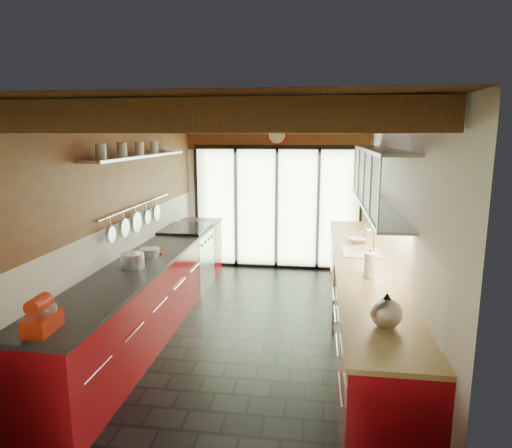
# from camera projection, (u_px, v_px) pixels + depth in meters

# --- Properties ---
(ground) EXTENTS (5.50, 5.50, 0.00)m
(ground) POSITION_uv_depth(u_px,v_px,m) (255.00, 330.00, 5.59)
(ground) COLOR black
(ground) RESTS_ON ground
(room_shell) EXTENTS (5.50, 5.50, 5.50)m
(room_shell) POSITION_uv_depth(u_px,v_px,m) (255.00, 197.00, 5.27)
(room_shell) COLOR silver
(room_shell) RESTS_ON ground
(ceiling_beams) EXTENTS (3.14, 5.06, 4.90)m
(ceiling_beams) POSITION_uv_depth(u_px,v_px,m) (259.00, 126.00, 5.48)
(ceiling_beams) COLOR #593316
(ceiling_beams) RESTS_ON ground
(glass_door) EXTENTS (2.95, 0.10, 2.90)m
(glass_door) POSITION_uv_depth(u_px,v_px,m) (277.00, 175.00, 7.88)
(glass_door) COLOR #C6EAAD
(glass_door) RESTS_ON ground
(left_counter) EXTENTS (0.68, 5.00, 0.92)m
(left_counter) POSITION_uv_depth(u_px,v_px,m) (153.00, 290.00, 5.67)
(left_counter) COLOR maroon
(left_counter) RESTS_ON ground
(range_stove) EXTENTS (0.66, 0.90, 0.97)m
(range_stove) POSITION_uv_depth(u_px,v_px,m) (187.00, 258.00, 7.08)
(range_stove) COLOR silver
(range_stove) RESTS_ON ground
(right_counter) EXTENTS (0.68, 5.00, 0.92)m
(right_counter) POSITION_uv_depth(u_px,v_px,m) (362.00, 300.00, 5.33)
(right_counter) COLOR maroon
(right_counter) RESTS_ON ground
(sink_assembly) EXTENTS (0.45, 0.52, 0.43)m
(sink_assembly) POSITION_uv_depth(u_px,v_px,m) (363.00, 250.00, 5.61)
(sink_assembly) COLOR silver
(sink_assembly) RESTS_ON right_counter
(upper_cabinets_right) EXTENTS (0.34, 3.00, 3.00)m
(upper_cabinets_right) POSITION_uv_depth(u_px,v_px,m) (379.00, 179.00, 5.32)
(upper_cabinets_right) COLOR silver
(upper_cabinets_right) RESTS_ON ground
(left_wall_fixtures) EXTENTS (0.28, 2.60, 0.96)m
(left_wall_fixtures) POSITION_uv_depth(u_px,v_px,m) (139.00, 177.00, 5.61)
(left_wall_fixtures) COLOR silver
(left_wall_fixtures) RESTS_ON ground
(stand_mixer) EXTENTS (0.20, 0.32, 0.28)m
(stand_mixer) POSITION_uv_depth(u_px,v_px,m) (43.00, 317.00, 3.38)
(stand_mixer) COLOR red
(stand_mixer) RESTS_ON left_counter
(pot_large) EXTENTS (0.32, 0.32, 0.16)m
(pot_large) POSITION_uv_depth(u_px,v_px,m) (133.00, 260.00, 5.00)
(pot_large) COLOR silver
(pot_large) RESTS_ON left_counter
(pot_small) EXTENTS (0.27, 0.27, 0.09)m
(pot_small) POSITION_uv_depth(u_px,v_px,m) (150.00, 252.00, 5.49)
(pot_small) COLOR silver
(pot_small) RESTS_ON left_counter
(cutting_board) EXTENTS (0.28, 0.34, 0.03)m
(cutting_board) POSITION_uv_depth(u_px,v_px,m) (155.00, 251.00, 5.66)
(cutting_board) COLOR brown
(cutting_board) RESTS_ON left_counter
(kettle) EXTENTS (0.29, 0.32, 0.28)m
(kettle) POSITION_uv_depth(u_px,v_px,m) (386.00, 311.00, 3.45)
(kettle) COLOR silver
(kettle) RESTS_ON right_counter
(paper_towel) EXTENTS (0.12, 0.12, 0.31)m
(paper_towel) POSITION_uv_depth(u_px,v_px,m) (370.00, 265.00, 4.64)
(paper_towel) COLOR white
(paper_towel) RESTS_ON right_counter
(soap_bottle) EXTENTS (0.08, 0.09, 0.17)m
(soap_bottle) POSITION_uv_depth(u_px,v_px,m) (368.00, 266.00, 4.77)
(soap_bottle) COLOR silver
(soap_bottle) RESTS_ON right_counter
(bowl) EXTENTS (0.24, 0.24, 0.06)m
(bowl) POSITION_uv_depth(u_px,v_px,m) (357.00, 240.00, 6.18)
(bowl) COLOR silver
(bowl) RESTS_ON right_counter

